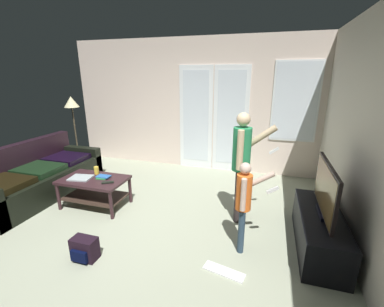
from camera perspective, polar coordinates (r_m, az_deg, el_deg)
The scene contains 15 objects.
ground_plane at distance 3.59m, azimuth -13.86°, elevation -17.06°, with size 5.32×5.52×0.02m, color #989F87.
wall_back_with_doors at distance 5.48m, azimuth 0.88°, elevation 10.38°, with size 5.32×0.09×2.73m.
leather_couch at distance 5.08m, azimuth -31.14°, elevation -4.76°, with size 0.91×2.17×0.87m.
coffee_table at distance 4.25m, azimuth -20.87°, elevation -6.77°, with size 0.99×0.60×0.46m.
tv_stand at distance 3.47m, azimuth 26.36°, elevation -15.17°, with size 0.46×1.31×0.44m.
flat_screen_tv at distance 3.24m, azimuth 27.56°, elevation -7.15°, with size 0.08×1.04×0.60m.
person_adult at distance 3.48m, azimuth 11.09°, elevation -1.01°, with size 0.60×0.41×1.52m.
person_child at distance 2.96m, azimuth 11.58°, elevation -9.93°, with size 0.46×0.31×1.08m.
floor_lamp at distance 6.01m, azimuth -25.11°, elevation 9.14°, with size 0.30×0.30×1.54m.
backpack at distance 3.26m, azimuth -22.80°, elevation -18.99°, with size 0.28×0.20×0.26m.
loose_keyboard at distance 2.97m, azimuth 7.12°, elevation -24.54°, with size 0.46×0.22×0.02m.
laptop_closed at distance 4.28m, azimuth -23.47°, elevation -4.97°, with size 0.32×0.26×0.02m, color #A8B6B9.
cup_near_edge at distance 4.36m, azimuth -20.47°, elevation -3.51°, with size 0.07×0.07×0.12m, color gold.
tv_remote_black at distance 3.96m, azimuth -18.22°, elevation -6.13°, with size 0.17×0.05×0.02m, color black.
book_stack at distance 4.18m, azimuth -19.12°, elevation -4.91°, with size 0.20×0.18×0.03m.
Camera 1 is at (1.62, -2.51, 1.98)m, focal length 24.00 mm.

